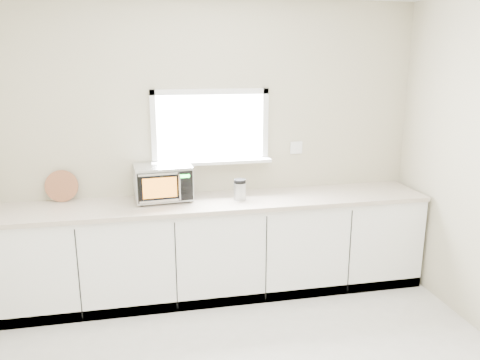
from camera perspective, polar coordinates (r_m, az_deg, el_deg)
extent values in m
cube|color=#B3AA8E|center=(4.45, -3.61, 3.96)|extent=(4.00, 0.02, 2.70)
cube|color=white|center=(4.41, -3.62, 6.49)|extent=(1.00, 0.02, 0.60)
cube|color=white|center=(4.40, -3.44, 2.24)|extent=(1.12, 0.16, 0.03)
cube|color=white|center=(4.36, -3.66, 10.70)|extent=(1.10, 0.04, 0.05)
cube|color=white|center=(4.45, -3.53, 2.31)|extent=(1.10, 0.04, 0.05)
cube|color=white|center=(4.35, -10.50, 6.18)|extent=(0.05, 0.04, 0.70)
cube|color=white|center=(4.50, 3.08, 6.65)|extent=(0.05, 0.04, 0.70)
cube|color=white|center=(4.64, 6.87, 3.94)|extent=(0.12, 0.01, 0.12)
cube|color=white|center=(4.43, -2.87, -8.40)|extent=(3.92, 0.60, 0.88)
cube|color=beige|center=(4.26, -2.92, -2.73)|extent=(3.92, 0.64, 0.04)
cylinder|color=black|center=(4.17, -11.91, -3.01)|extent=(0.02, 0.02, 0.01)
cylinder|color=black|center=(4.46, -12.25, -1.90)|extent=(0.02, 0.02, 0.01)
cylinder|color=black|center=(4.22, -6.24, -2.57)|extent=(0.02, 0.02, 0.01)
cylinder|color=black|center=(4.51, -6.95, -1.51)|extent=(0.02, 0.02, 0.01)
cube|color=#B5B8BD|center=(4.29, -9.41, -0.22)|extent=(0.53, 0.42, 0.30)
cube|color=black|center=(4.11, -9.06, -0.88)|extent=(0.48, 0.05, 0.26)
cube|color=orange|center=(4.09, -9.74, -0.95)|extent=(0.29, 0.03, 0.18)
cylinder|color=silver|center=(4.10, -7.35, -0.84)|extent=(0.02, 0.02, 0.23)
cube|color=black|center=(4.13, -6.72, -0.72)|extent=(0.12, 0.02, 0.26)
cube|color=#19FF33|center=(4.10, -6.74, 0.47)|extent=(0.08, 0.01, 0.03)
cube|color=silver|center=(4.26, -9.50, 1.78)|extent=(0.53, 0.42, 0.01)
cube|color=#422817|center=(4.29, -8.96, -0.76)|extent=(0.10, 0.21, 0.25)
cube|color=black|center=(4.21, -9.38, 0.39)|extent=(0.01, 0.04, 0.09)
cube|color=black|center=(4.21, -8.98, 0.54)|extent=(0.01, 0.04, 0.09)
cube|color=black|center=(4.22, -8.56, 0.30)|extent=(0.01, 0.04, 0.09)
cube|color=black|center=(4.20, -9.19, 0.79)|extent=(0.01, 0.04, 0.09)
cube|color=black|center=(4.21, -8.72, 0.82)|extent=(0.01, 0.04, 0.09)
cylinder|color=#945739|center=(4.48, -20.92, -0.69)|extent=(0.29, 0.07, 0.28)
cylinder|color=#B5B8BD|center=(4.25, -0.02, -1.38)|extent=(0.13, 0.13, 0.16)
cylinder|color=black|center=(4.22, -0.02, -0.11)|extent=(0.12, 0.12, 0.04)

